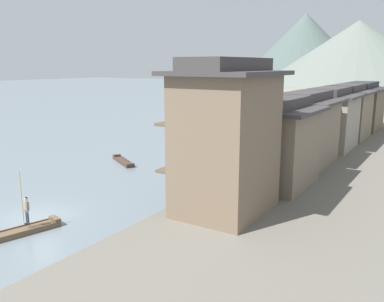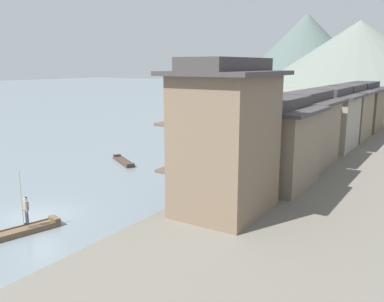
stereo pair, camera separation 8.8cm
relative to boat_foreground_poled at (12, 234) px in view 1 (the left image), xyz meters
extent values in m
plane|color=slate|center=(-1.27, 2.65, -0.15)|extent=(400.00, 400.00, 0.00)
cube|color=brown|center=(0.00, 0.00, -0.03)|extent=(2.27, 5.35, 0.25)
cube|color=brown|center=(0.62, 2.40, 0.21)|extent=(0.95, 0.57, 0.22)
cube|color=brown|center=(0.44, -0.11, 0.14)|extent=(1.26, 4.63, 0.08)
cube|color=brown|center=(-0.44, 0.11, 0.14)|extent=(1.26, 4.63, 0.08)
cube|color=black|center=(0.31, 0.82, 0.35)|extent=(0.15, 0.24, 0.05)
cylinder|color=#333847|center=(0.31, 0.86, 0.76)|extent=(0.11, 0.11, 0.78)
cube|color=black|center=(0.13, 0.86, 0.35)|extent=(0.15, 0.24, 0.05)
cylinder|color=#333847|center=(0.14, 0.90, 0.76)|extent=(0.11, 0.11, 0.78)
cube|color=gray|center=(0.23, 0.88, 1.41)|extent=(0.36, 0.26, 0.52)
cylinder|color=gray|center=(0.42, 0.78, 1.34)|extent=(0.08, 0.08, 0.56)
cylinder|color=gray|center=(0.01, 0.87, 1.34)|extent=(0.08, 0.08, 0.56)
sphere|color=#DBB28E|center=(0.23, 0.88, 1.81)|extent=(0.20, 0.20, 0.20)
sphere|color=black|center=(0.23, 0.89, 1.83)|extent=(0.18, 0.18, 0.18)
cylinder|color=tan|center=(-0.09, 0.85, 1.86)|extent=(0.04, 0.04, 3.00)
cube|color=#423328|center=(-6.47, 16.16, -0.05)|extent=(4.30, 2.98, 0.21)
cube|color=#423328|center=(-4.65, 15.09, 0.15)|extent=(0.68, 0.81, 0.19)
cube|color=#423328|center=(-8.29, 17.22, 0.15)|extent=(0.68, 0.81, 0.19)
cube|color=#423328|center=(-6.29, 16.47, 0.09)|extent=(3.50, 2.10, 0.08)
cube|color=#423328|center=(-6.65, 15.84, 0.09)|extent=(3.50, 2.10, 0.08)
cube|color=#232326|center=(4.47, 50.88, -0.04)|extent=(1.36, 4.66, 0.23)
cube|color=#232326|center=(4.23, 53.02, 0.19)|extent=(0.81, 0.44, 0.21)
cube|color=#232326|center=(4.70, 48.74, 0.19)|extent=(0.81, 0.44, 0.21)
cube|color=#232326|center=(4.08, 50.84, 0.12)|extent=(0.53, 4.08, 0.08)
cube|color=#232326|center=(4.85, 50.92, 0.12)|extent=(0.53, 4.08, 0.08)
cube|color=#232326|center=(1.94, 28.26, -0.02)|extent=(1.81, 3.73, 0.28)
cube|color=#232326|center=(2.40, 29.86, 0.25)|extent=(0.82, 0.55, 0.25)
cube|color=#232326|center=(1.48, 26.65, 0.25)|extent=(0.82, 0.55, 0.25)
cube|color=#232326|center=(1.58, 28.36, 0.16)|extent=(0.95, 3.04, 0.08)
cube|color=#232326|center=(2.30, 28.15, 0.16)|extent=(0.95, 3.04, 0.08)
ellipsoid|color=olive|center=(1.94, 28.26, 0.33)|extent=(1.01, 1.22, 0.41)
cube|color=#423328|center=(4.62, 10.90, -0.04)|extent=(1.62, 4.81, 0.22)
cube|color=#423328|center=(4.36, 13.09, 0.17)|extent=(1.00, 0.47, 0.20)
cube|color=#423328|center=(4.88, 8.70, 0.17)|extent=(1.00, 0.47, 0.20)
cube|color=#423328|center=(4.13, 10.84, 0.11)|extent=(0.58, 4.20, 0.08)
cube|color=#423328|center=(5.11, 10.96, 0.11)|extent=(0.58, 4.20, 0.08)
ellipsoid|color=olive|center=(4.62, 10.90, 0.33)|extent=(1.11, 1.45, 0.53)
cube|color=#33281E|center=(-2.98, 61.53, -0.04)|extent=(3.02, 5.00, 0.23)
cube|color=#33281E|center=(-2.01, 63.68, 0.18)|extent=(1.00, 0.72, 0.21)
cube|color=#33281E|center=(-3.96, 59.39, 0.18)|extent=(1.00, 0.72, 0.21)
cube|color=#33281E|center=(-3.42, 61.73, 0.12)|extent=(1.94, 4.14, 0.08)
cube|color=#33281E|center=(-2.55, 61.33, 0.12)|extent=(1.94, 4.14, 0.08)
ellipsoid|color=brown|center=(-2.98, 61.53, 0.33)|extent=(1.40, 1.58, 0.52)
cube|color=#33281E|center=(1.74, 18.54, -0.04)|extent=(3.67, 2.00, 0.22)
cube|color=#33281E|center=(0.19, 18.05, 0.17)|extent=(0.61, 0.95, 0.20)
cube|color=#33281E|center=(3.29, 19.02, 0.17)|extent=(0.61, 0.95, 0.20)
cube|color=#33281E|center=(1.87, 18.10, 0.11)|extent=(2.92, 0.99, 0.08)
cube|color=#33281E|center=(1.60, 18.97, 0.11)|extent=(2.92, 0.99, 0.08)
ellipsoid|color=brown|center=(1.74, 18.54, 0.31)|extent=(1.45, 1.22, 0.49)
cube|color=#232326|center=(3.95, 23.10, -0.06)|extent=(1.31, 3.87, 0.18)
cube|color=#232326|center=(4.13, 24.83, 0.11)|extent=(0.85, 0.45, 0.16)
cube|color=#232326|center=(3.76, 21.36, 0.11)|extent=(0.85, 0.45, 0.16)
cube|color=#232326|center=(3.53, 23.14, 0.07)|extent=(0.43, 3.28, 0.08)
cube|color=#232326|center=(4.36, 23.05, 0.07)|extent=(0.43, 3.28, 0.08)
ellipsoid|color=olive|center=(3.95, 23.10, 0.25)|extent=(0.94, 1.23, 0.45)
cube|color=#75604C|center=(9.03, 7.79, 4.62)|extent=(4.42, 5.59, 7.80)
cube|color=brown|center=(6.47, 7.79, 3.32)|extent=(0.70, 5.59, 0.16)
cube|color=brown|center=(6.47, 7.79, 5.92)|extent=(0.70, 5.59, 0.16)
cube|color=#3D3838|center=(9.03, 7.79, 8.64)|extent=(5.32, 6.49, 0.24)
cube|color=#3D3838|center=(9.03, 7.79, 9.11)|extent=(2.65, 6.49, 0.70)
cube|color=#7F705B|center=(9.28, 14.55, 3.32)|extent=(4.92, 5.94, 5.20)
cube|color=brown|center=(6.47, 14.55, 3.32)|extent=(0.70, 5.94, 0.16)
cube|color=#3D3838|center=(9.28, 14.55, 6.04)|extent=(5.82, 6.84, 0.24)
cube|color=#3D3838|center=(9.28, 14.55, 6.51)|extent=(2.95, 6.84, 0.70)
cube|color=#7F705B|center=(9.05, 22.00, 3.32)|extent=(4.48, 6.39, 5.20)
cube|color=brown|center=(6.47, 22.00, 3.32)|extent=(0.70, 6.39, 0.16)
cube|color=#3D3838|center=(9.05, 22.00, 6.04)|extent=(5.38, 7.29, 0.24)
cube|color=#3D3838|center=(9.05, 22.00, 6.51)|extent=(2.69, 7.29, 0.70)
cube|color=gray|center=(9.16, 29.85, 3.32)|extent=(4.69, 6.32, 5.20)
cube|color=gray|center=(6.47, 29.85, 3.32)|extent=(0.70, 6.32, 0.16)
cube|color=#3D3838|center=(9.16, 29.85, 6.04)|extent=(5.59, 7.22, 0.24)
cube|color=#3D3838|center=(9.16, 29.85, 6.51)|extent=(2.81, 7.22, 0.70)
cube|color=#7F705B|center=(9.21, 36.87, 3.32)|extent=(4.78, 6.88, 5.20)
cube|color=brown|center=(6.47, 36.87, 3.32)|extent=(0.70, 6.88, 0.16)
cube|color=#3D3838|center=(9.21, 36.87, 6.04)|extent=(5.68, 7.78, 0.24)
cube|color=#3D3838|center=(9.21, 36.87, 6.51)|extent=(2.87, 7.78, 0.70)
cube|color=#75604C|center=(9.30, 44.49, 3.32)|extent=(4.98, 7.24, 5.20)
cube|color=brown|center=(6.47, 44.49, 3.32)|extent=(0.70, 7.24, 0.16)
cube|color=#2D2D33|center=(9.30, 44.49, 6.04)|extent=(5.88, 8.14, 0.24)
cube|color=#2D2D33|center=(9.30, 44.49, 6.51)|extent=(2.99, 8.14, 0.70)
cube|color=gray|center=(-1.27, 73.68, 3.21)|extent=(22.53, 2.40, 0.60)
cylinder|color=gray|center=(-8.03, 73.68, 1.38)|extent=(1.80, 1.80, 3.06)
cylinder|color=gray|center=(5.49, 73.68, 1.38)|extent=(1.80, 1.80, 3.06)
cube|color=gray|center=(-1.27, 74.68, 3.86)|extent=(22.53, 0.30, 0.70)
cone|color=slate|center=(-26.26, 126.89, 8.23)|extent=(56.88, 56.88, 16.77)
cone|color=#4C5B56|center=(-23.07, 121.93, 12.50)|extent=(50.52, 50.52, 25.31)
cone|color=slate|center=(-4.53, 110.40, 10.41)|extent=(63.93, 63.93, 21.13)
camera|label=1|loc=(19.58, -12.21, 9.11)|focal=38.10mm
camera|label=2|loc=(19.66, -12.16, 9.11)|focal=38.10mm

